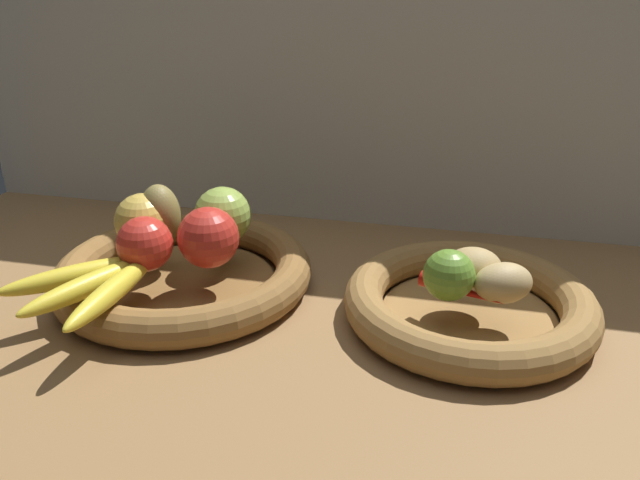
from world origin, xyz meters
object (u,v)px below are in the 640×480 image
Objects in this scene: fruit_bowl_right at (469,303)px; banana_bunch_front at (95,282)px; apple_red_front at (145,244)px; lime_near at (449,275)px; potato_small at (503,283)px; chili_pepper at (462,290)px; pear_brown at (160,215)px; apple_green_back at (223,215)px; potato_large at (473,267)px; fruit_bowl_left at (185,272)px; apple_red_right at (208,237)px; apple_golden_left at (143,221)px.

banana_bunch_front reaches higher than fruit_bowl_right.
apple_red_front is 1.17× the size of lime_near.
chili_pepper is (-4.47, -0.40, -1.30)cm from potato_small.
apple_green_back is at bearing 19.81° from pear_brown.
lime_near is at bearing -123.69° from potato_large.
apple_red_front is at bearing -78.14° from pear_brown.
lime_near reaches higher than fruit_bowl_right.
fruit_bowl_right is at bearing 56.31° from lime_near.
apple_green_back is at bearing 170.87° from potato_large.
pear_brown reaches higher than potato_small.
chili_pepper is (-1.12, -3.74, -1.36)cm from potato_large.
apple_red_front is at bearing -117.29° from fruit_bowl_left.
apple_red_right is at bearing 176.36° from lime_near.
chili_pepper is (-1.12, -3.74, 3.58)cm from fruit_bowl_right.
apple_green_back is (9.69, 4.23, 0.13)cm from apple_golden_left.
apple_green_back is at bearing 55.35° from fruit_bowl_left.
apple_green_back is 1.16× the size of potato_large.
fruit_bowl_right is at bearing 3.79° from apple_red_right.
fruit_bowl_right is at bearing -3.54° from pear_brown.
lime_near is (38.72, -6.61, -1.33)cm from pear_brown.
lime_near is at bearing 1.41° from apple_red_front.
potato_large is at bearing 135.00° from potato_small.
pear_brown is 39.30cm from lime_near.
potato_large reaches higher than chili_pepper.
apple_golden_left is 0.74× the size of chili_pepper.
potato_large is (39.84, 4.96, -1.10)cm from apple_red_front.
apple_red_front reaches higher than fruit_bowl_right.
chili_pepper is at bearing 11.14° from lime_near.
banana_bunch_front is (-2.91, -6.98, -2.17)cm from apple_red_front.
fruit_bowl_left is at bearing 180.00° from potato_large.
fruit_bowl_left is at bearing 173.32° from lime_near.
pear_brown is at bearing 176.46° from potato_large.
apple_green_back reaches higher than apple_golden_left.
fruit_bowl_right is 7.36cm from lime_near.
apple_red_right is (1.02, -7.55, -0.04)cm from apple_green_back.
fruit_bowl_left is 1.12× the size of fruit_bowl_right.
chili_pepper is at bearing -5.90° from fruit_bowl_left.
potato_large is at bearing 7.10° from apple_red_front.
apple_green_back is (6.29, 10.35, 0.44)cm from apple_red_front.
apple_red_front is (3.40, -6.12, -0.31)cm from apple_golden_left.
potato_large is at bearing -155.25° from fruit_bowl_right.
pear_brown is at bearing 176.46° from fruit_bowl_right.
banana_bunch_front is (-9.20, -17.33, -2.61)cm from apple_green_back.
apple_golden_left is 0.98× the size of apple_red_right.
pear_brown is (-8.89, 4.71, 0.42)cm from apple_red_right.
pear_brown reaches higher than lime_near.
banana_bunch_front is (-42.75, -11.94, 3.86)cm from fruit_bowl_right.
banana_bunch_front is 42.43cm from chili_pepper.
apple_green_back and apple_red_right have the same top height.
apple_golden_left is 0.40× the size of banana_bunch_front.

